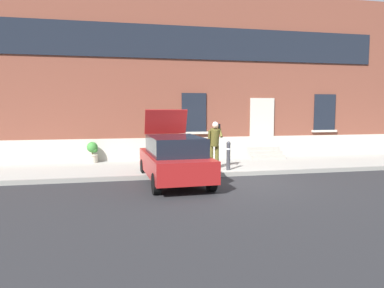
{
  "coord_description": "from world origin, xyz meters",
  "views": [
    {
      "loc": [
        -3.7,
        -11.02,
        2.35
      ],
      "look_at": [
        -0.98,
        1.6,
        1.1
      ],
      "focal_mm": 33.82,
      "sensor_mm": 36.0,
      "label": 1
    }
  ],
  "objects": [
    {
      "name": "ground_plane",
      "position": [
        0.0,
        0.0,
        0.0
      ],
      "size": [
        80.0,
        80.0,
        0.0
      ],
      "primitive_type": "plane",
      "color": "#232326"
    },
    {
      "name": "sidewalk",
      "position": [
        0.0,
        2.8,
        0.07
      ],
      "size": [
        24.0,
        3.6,
        0.15
      ],
      "primitive_type": "cube",
      "color": "#99968E",
      "rests_on": "ground"
    },
    {
      "name": "curb_edge",
      "position": [
        0.0,
        0.94,
        0.07
      ],
      "size": [
        24.0,
        0.12,
        0.15
      ],
      "primitive_type": "cube",
      "color": "gray",
      "rests_on": "ground"
    },
    {
      "name": "building_facade",
      "position": [
        0.01,
        5.29,
        3.73
      ],
      "size": [
        24.0,
        1.52,
        7.5
      ],
      "color": "brown",
      "rests_on": "ground"
    },
    {
      "name": "entrance_stoop",
      "position": [
        2.95,
        4.23,
        0.34
      ],
      "size": [
        1.56,
        0.96,
        0.48
      ],
      "color": "#9E998E",
      "rests_on": "sidewalk"
    },
    {
      "name": "hatchback_car_red",
      "position": [
        -1.86,
        0.17,
        0.8
      ],
      "size": [
        1.92,
        4.13,
        2.34
      ],
      "color": "maroon",
      "rests_on": "ground"
    },
    {
      "name": "bollard_near_person",
      "position": [
        0.32,
        1.35,
        0.71
      ],
      "size": [
        0.15,
        0.15,
        1.04
      ],
      "color": "#333338",
      "rests_on": "sidewalk"
    },
    {
      "name": "person_on_phone",
      "position": [
        -0.09,
        1.75,
        1.15
      ],
      "size": [
        0.51,
        0.51,
        1.74
      ],
      "rotation": [
        0.0,
        0.0,
        -0.27
      ],
      "color": "#514C1E",
      "rests_on": "sidewalk"
    },
    {
      "name": "planter_cream",
      "position": [
        -4.59,
        4.24,
        0.61
      ],
      "size": [
        0.44,
        0.44,
        0.86
      ],
      "color": "beige",
      "rests_on": "sidewalk"
    },
    {
      "name": "planter_charcoal",
      "position": [
        -1.85,
        3.83,
        0.61
      ],
      "size": [
        0.44,
        0.44,
        0.86
      ],
      "color": "#2D2D30",
      "rests_on": "sidewalk"
    }
  ]
}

